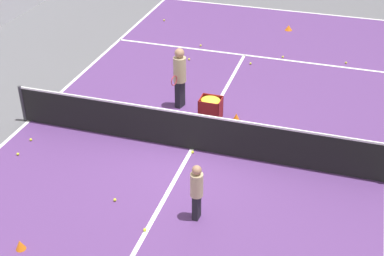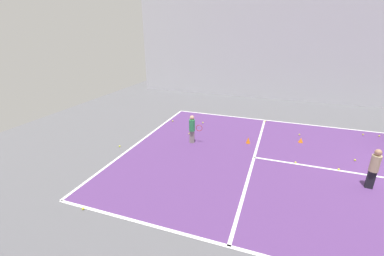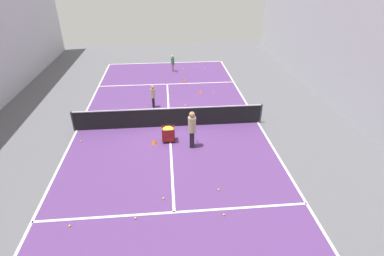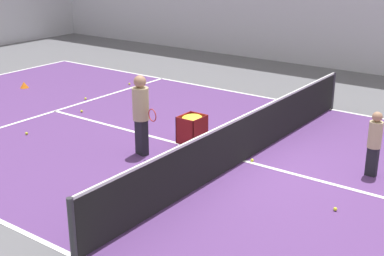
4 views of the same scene
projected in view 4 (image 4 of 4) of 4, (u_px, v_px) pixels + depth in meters
The scene contains 18 objects.
ground_plane at pixel (244, 161), 11.46m from camera, with size 36.14×36.14×0.00m, color #5B5B60.
court_playing_area at pixel (244, 161), 11.46m from camera, with size 9.38×22.21×0.00m.
line_sideline_right at pixel (330, 109), 15.04m from camera, with size 0.10×22.21×0.00m, color white.
line_service_far at pixel (55, 111), 14.87m from camera, with size 9.38×0.10×0.00m, color white.
line_centre_service at pixel (244, 161), 11.46m from camera, with size 0.10×12.22×0.00m, color white.
tennis_net at pixel (245, 137), 11.28m from camera, with size 9.68×0.10×1.05m.
coach_at_net at pixel (141, 110), 11.50m from camera, with size 0.44×0.72×1.79m.
child_midcourt at pixel (375, 140), 10.50m from camera, with size 0.29×0.29×1.34m.
ball_cart at pixel (192, 124), 12.15m from camera, with size 0.58×0.50×0.74m.
training_cone_1 at pixel (202, 131), 12.90m from camera, with size 0.25×0.25×0.26m, color orange.
training_cone_2 at pixel (24, 85), 17.23m from camera, with size 0.28×0.28×0.20m, color orange.
tennis_ball_0 at pixel (85, 99), 15.94m from camera, with size 0.07×0.07×0.07m, color yellow.
tennis_ball_2 at pixel (252, 160), 11.41m from camera, with size 0.07×0.07×0.07m, color yellow.
tennis_ball_11 at pixel (27, 133), 13.02m from camera, with size 0.07×0.07×0.07m, color yellow.
tennis_ball_15 at pixel (82, 111), 14.75m from camera, with size 0.07×0.07×0.07m, color yellow.
tennis_ball_16 at pixel (129, 84), 17.62m from camera, with size 0.07×0.07×0.07m, color yellow.
tennis_ball_18 at pixel (335, 209), 9.31m from camera, with size 0.07×0.07×0.07m, color yellow.
tennis_ball_19 at pixel (286, 105), 15.30m from camera, with size 0.07×0.07×0.07m, color yellow.
Camera 4 is at (-9.21, -5.36, 4.41)m, focal length 50.00 mm.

